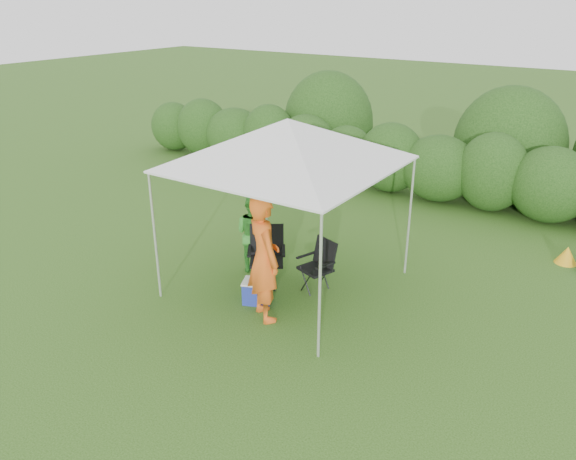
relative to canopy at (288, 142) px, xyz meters
The scene contains 10 objects.
ground 2.51m from the canopy, 90.00° to the right, with size 70.00×70.00×0.00m, color #3A641F.
hedge 5.74m from the canopy, 88.88° to the left, with size 17.43×1.53×1.80m.
canopy is the anchor object (origin of this frame).
chair_right 2.05m from the canopy, 17.89° to the left, with size 0.64×0.61×0.86m.
chair_left 1.93m from the canopy, 159.15° to the right, with size 0.79×0.78×1.00m.
man 1.84m from the canopy, 74.86° to the right, with size 0.72×0.47×1.96m, color orange.
woman 1.91m from the canopy, behind, with size 0.70×0.54×1.44m, color green.
cooler 2.40m from the canopy, 94.37° to the right, with size 0.55×0.48×0.38m.
bottle 2.14m from the canopy, 89.97° to the right, with size 0.06×0.06×0.21m, color #592D0C.
lawn_toy 5.69m from the canopy, 41.47° to the left, with size 0.65×0.54×0.33m.
Camera 1 is at (4.70, -6.55, 4.56)m, focal length 35.00 mm.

